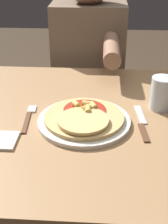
{
  "coord_description": "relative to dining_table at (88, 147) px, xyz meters",
  "views": [
    {
      "loc": [
        0.04,
        -0.89,
        1.28
      ],
      "look_at": [
        -0.01,
        -0.04,
        0.79
      ],
      "focal_mm": 50.0,
      "sensor_mm": 36.0,
      "label": 1
    }
  ],
  "objects": [
    {
      "name": "pizza",
      "position": [
        -0.01,
        -0.04,
        0.15
      ],
      "size": [
        0.25,
        0.25,
        0.04
      ],
      "color": "tan",
      "rests_on": "plate"
    },
    {
      "name": "drinking_glass",
      "position": [
        0.24,
        0.08,
        0.18
      ],
      "size": [
        0.07,
        0.07,
        0.11
      ],
      "color": "silver",
      "rests_on": "dining_table"
    },
    {
      "name": "person_diner",
      "position": [
        -0.03,
        0.64,
        0.07
      ],
      "size": [
        0.36,
        0.52,
        1.19
      ],
      "color": "#2D2D38",
      "rests_on": "ground_plane"
    },
    {
      "name": "knife",
      "position": [
        0.17,
        -0.03,
        0.13
      ],
      "size": [
        0.03,
        0.22,
        0.0
      ],
      "color": "brown",
      "rests_on": "dining_table"
    },
    {
      "name": "dining_table",
      "position": [
        0.0,
        0.0,
        0.0
      ],
      "size": [
        1.0,
        0.87,
        0.75
      ],
      "color": "#9E754C",
      "rests_on": "ground_plane"
    },
    {
      "name": "fork",
      "position": [
        -0.2,
        -0.01,
        0.13
      ],
      "size": [
        0.03,
        0.18,
        0.0
      ],
      "color": "brown",
      "rests_on": "dining_table"
    },
    {
      "name": "plate",
      "position": [
        -0.01,
        -0.04,
        0.13
      ],
      "size": [
        0.3,
        0.3,
        0.01
      ],
      "color": "silver",
      "rests_on": "dining_table"
    }
  ]
}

